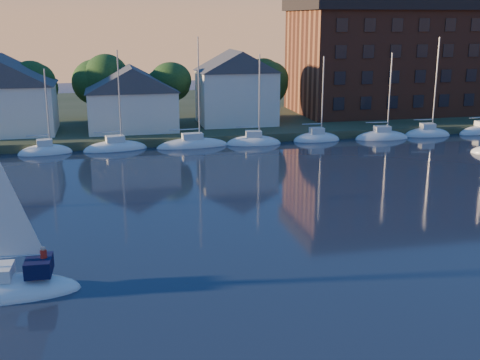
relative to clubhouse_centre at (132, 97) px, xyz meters
name	(u,v)px	position (x,y,z in m)	size (l,w,h in m)	color
shoreline_land	(166,115)	(6.00, 18.00, -5.13)	(160.00, 50.00, 2.00)	#303B22
wooden_dock	(185,143)	(6.00, -5.00, -5.13)	(120.00, 3.00, 1.00)	brown
clubhouse_centre	(132,97)	(0.00, 0.00, 0.00)	(11.55, 8.40, 8.08)	silver
clubhouse_east	(236,86)	(14.00, 2.00, 0.87)	(10.50, 8.40, 9.80)	silver
condo_block	(395,53)	(40.00, 7.95, 4.66)	(31.00, 17.00, 17.40)	brown
tree_line	(188,76)	(8.00, 6.00, 2.04)	(93.40, 5.40, 8.90)	#382819
moored_fleet	(188,147)	(6.00, -8.00, -5.03)	(87.50, 2.40, 12.05)	silver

